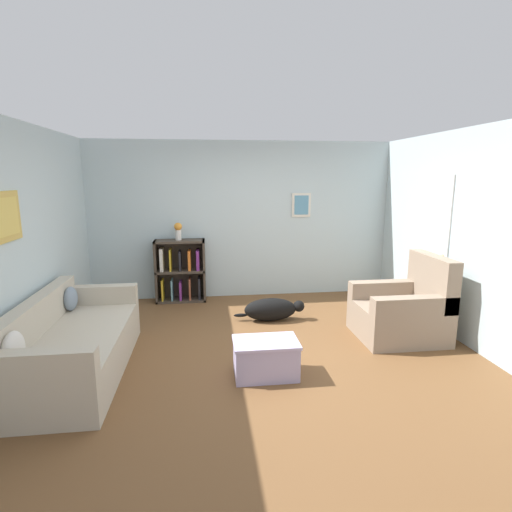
% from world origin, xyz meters
% --- Properties ---
extents(ground_plane, '(14.00, 14.00, 0.00)m').
position_xyz_m(ground_plane, '(0.00, 0.00, 0.00)').
color(ground_plane, brown).
extents(wall_back, '(5.60, 0.13, 2.60)m').
position_xyz_m(wall_back, '(0.00, 2.25, 1.30)').
color(wall_back, silver).
rests_on(wall_back, ground_plane).
extents(wall_left, '(0.13, 5.00, 2.60)m').
position_xyz_m(wall_left, '(-2.55, -0.00, 1.30)').
color(wall_left, silver).
rests_on(wall_left, ground_plane).
extents(wall_right, '(0.16, 5.00, 2.60)m').
position_xyz_m(wall_right, '(2.55, 0.02, 1.29)').
color(wall_right, silver).
rests_on(wall_right, ground_plane).
extents(couch, '(0.93, 2.09, 0.80)m').
position_xyz_m(couch, '(-2.02, -0.35, 0.30)').
color(couch, '#B7AD99').
rests_on(couch, ground_plane).
extents(bookshelf, '(0.81, 0.32, 1.02)m').
position_xyz_m(bookshelf, '(-1.04, 2.04, 0.50)').
color(bookshelf, '#42382D').
rests_on(bookshelf, ground_plane).
extents(recliner_chair, '(1.02, 0.91, 1.06)m').
position_xyz_m(recliner_chair, '(1.86, 0.12, 0.35)').
color(recliner_chair, gray).
rests_on(recliner_chair, ground_plane).
extents(coffee_table, '(0.66, 0.43, 0.38)m').
position_xyz_m(coffee_table, '(-0.04, -0.67, 0.21)').
color(coffee_table, '#ADA3CC').
rests_on(coffee_table, ground_plane).
extents(dog, '(1.02, 0.29, 0.33)m').
position_xyz_m(dog, '(0.29, 0.92, 0.16)').
color(dog, black).
rests_on(dog, ground_plane).
extents(vase, '(0.13, 0.13, 0.28)m').
position_xyz_m(vase, '(-1.05, 2.02, 1.18)').
color(vase, silver).
rests_on(vase, bookshelf).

